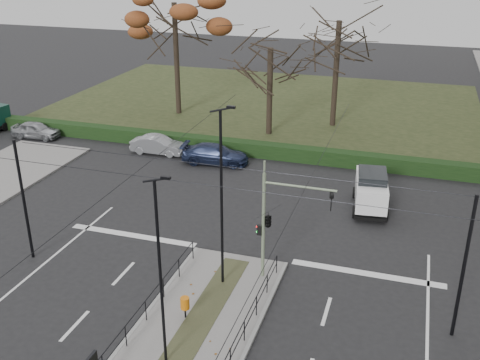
% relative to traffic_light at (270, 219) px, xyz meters
% --- Properties ---
extents(ground, '(140.00, 140.00, 0.00)m').
position_rel_traffic_light_xyz_m(ground, '(-1.79, -3.60, -3.05)').
color(ground, black).
rests_on(ground, ground).
extents(median_island, '(4.40, 15.00, 0.14)m').
position_rel_traffic_light_xyz_m(median_island, '(-1.79, -6.10, -2.98)').
color(median_island, slate).
rests_on(median_island, ground).
extents(park, '(38.00, 26.00, 0.10)m').
position_rel_traffic_light_xyz_m(park, '(-7.79, 28.40, -3.00)').
color(park, '#242D16').
rests_on(park, ground).
extents(hedge, '(38.00, 1.00, 1.00)m').
position_rel_traffic_light_xyz_m(hedge, '(-7.79, 15.00, -2.55)').
color(hedge, black).
rests_on(hedge, ground).
extents(median_railing, '(4.14, 13.24, 0.92)m').
position_rel_traffic_light_xyz_m(median_railing, '(-1.79, -6.20, -2.07)').
color(median_railing, black).
rests_on(median_railing, median_island).
extents(catenary, '(20.00, 34.00, 6.00)m').
position_rel_traffic_light_xyz_m(catenary, '(-1.79, -1.98, 0.37)').
color(catenary, black).
rests_on(catenary, ground).
extents(traffic_light, '(3.42, 1.92, 4.99)m').
position_rel_traffic_light_xyz_m(traffic_light, '(0.00, 0.00, 0.00)').
color(traffic_light, slate).
rests_on(traffic_light, median_island).
extents(litter_bin, '(0.36, 0.36, 0.93)m').
position_rel_traffic_light_xyz_m(litter_bin, '(-2.42, -3.91, -2.24)').
color(litter_bin, black).
rests_on(litter_bin, median_island).
extents(streetlamp_median_near, '(0.61, 0.12, 7.30)m').
position_rel_traffic_light_xyz_m(streetlamp_median_near, '(-2.08, -6.50, 0.80)').
color(streetlamp_median_near, black).
rests_on(streetlamp_median_near, median_island).
extents(streetlamp_median_far, '(0.68, 0.14, 8.11)m').
position_rel_traffic_light_xyz_m(streetlamp_median_far, '(-1.82, -1.04, 1.22)').
color(streetlamp_median_far, black).
rests_on(streetlamp_median_far, median_island).
extents(parked_car_first, '(3.85, 1.75, 1.28)m').
position_rel_traffic_light_xyz_m(parked_car_first, '(-22.28, 13.60, -2.41)').
color(parked_car_first, '#93959A').
rests_on(parked_car_first, ground).
extents(parked_car_second, '(3.97, 1.49, 1.29)m').
position_rel_traffic_light_xyz_m(parked_car_second, '(-11.77, 13.32, -2.40)').
color(parked_car_second, '#93959A').
rests_on(parked_car_second, ground).
extents(parked_car_third, '(4.76, 2.33, 1.33)m').
position_rel_traffic_light_xyz_m(parked_car_third, '(-7.21, 12.75, -2.38)').
color(parked_car_third, '#1D2644').
rests_on(parked_car_third, ground).
extents(white_van, '(2.30, 4.28, 2.24)m').
position_rel_traffic_light_xyz_m(white_van, '(3.60, 8.81, -1.87)').
color(white_van, white).
rests_on(white_van, ground).
extents(rust_tree, '(8.52, 8.52, 12.29)m').
position_rel_traffic_light_xyz_m(rust_tree, '(-14.36, 22.97, 6.39)').
color(rust_tree, black).
rests_on(rust_tree, park).
extents(bare_tree_center, '(7.50, 7.50, 11.12)m').
position_rel_traffic_light_xyz_m(bare_tree_center, '(-0.88, 23.58, 4.81)').
color(bare_tree_center, black).
rests_on(bare_tree_center, park).
extents(bare_tree_near, '(6.59, 6.59, 8.88)m').
position_rel_traffic_light_xyz_m(bare_tree_near, '(-5.31, 19.88, 3.24)').
color(bare_tree_near, black).
rests_on(bare_tree_near, park).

